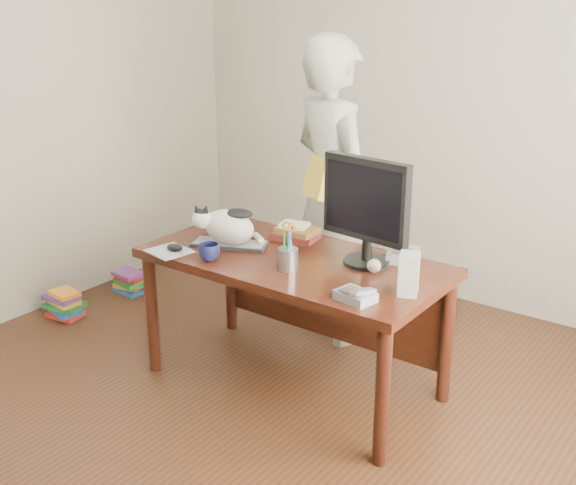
# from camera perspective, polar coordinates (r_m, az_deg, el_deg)

# --- Properties ---
(room) EXTENTS (4.50, 4.50, 4.50)m
(room) POSITION_cam_1_polar(r_m,az_deg,el_deg) (3.16, -5.96, 5.89)
(room) COLOR black
(room) RESTS_ON ground
(desk) EXTENTS (1.60, 0.80, 0.75)m
(desk) POSITION_cam_1_polar(r_m,az_deg,el_deg) (3.89, 1.12, -2.93)
(desk) COLOR black
(desk) RESTS_ON ground
(keyboard) EXTENTS (0.44, 0.30, 0.02)m
(keyboard) POSITION_cam_1_polar(r_m,az_deg,el_deg) (3.96, -4.64, -0.12)
(keyboard) COLOR black
(keyboard) RESTS_ON desk
(cat) EXTENTS (0.38, 0.30, 0.23)m
(cat) POSITION_cam_1_polar(r_m,az_deg,el_deg) (3.93, -4.87, 1.37)
(cat) COLOR white
(cat) RESTS_ON keyboard
(monitor) EXTENTS (0.49, 0.26, 0.55)m
(monitor) POSITION_cam_1_polar(r_m,az_deg,el_deg) (3.61, 6.17, 2.91)
(monitor) COLOR black
(monitor) RESTS_ON desk
(pen_cup) EXTENTS (0.11, 0.10, 0.26)m
(pen_cup) POSITION_cam_1_polar(r_m,az_deg,el_deg) (3.60, 0.01, -1.10)
(pen_cup) COLOR gray
(pen_cup) RESTS_ON desk
(mousepad) EXTENTS (0.25, 0.23, 0.00)m
(mousepad) POSITION_cam_1_polar(r_m,az_deg,el_deg) (3.92, -9.34, -0.68)
(mousepad) COLOR #A3A7AE
(mousepad) RESTS_ON desk
(mouse) EXTENTS (0.11, 0.08, 0.04)m
(mouse) POSITION_cam_1_polar(r_m,az_deg,el_deg) (3.91, -8.94, -0.38)
(mouse) COLOR black
(mouse) RESTS_ON mousepad
(coffee_mug) EXTENTS (0.14, 0.14, 0.09)m
(coffee_mug) POSITION_cam_1_polar(r_m,az_deg,el_deg) (3.76, -6.27, -0.76)
(coffee_mug) COLOR black
(coffee_mug) RESTS_ON desk
(phone) EXTENTS (0.19, 0.15, 0.08)m
(phone) POSITION_cam_1_polar(r_m,az_deg,el_deg) (3.28, 5.40, -4.18)
(phone) COLOR slate
(phone) RESTS_ON desk
(speaker) EXTENTS (0.12, 0.13, 0.20)m
(speaker) POSITION_cam_1_polar(r_m,az_deg,el_deg) (3.35, 9.52, -2.48)
(speaker) COLOR gray
(speaker) RESTS_ON desk
(baseball) EXTENTS (0.07, 0.07, 0.07)m
(baseball) POSITION_cam_1_polar(r_m,az_deg,el_deg) (3.60, 6.81, -1.84)
(baseball) COLOR beige
(baseball) RESTS_ON desk
(book_stack) EXTENTS (0.27, 0.22, 0.09)m
(book_stack) POSITION_cam_1_polar(r_m,az_deg,el_deg) (4.05, 0.66, 0.79)
(book_stack) COLOR #451612
(book_stack) RESTS_ON desk
(calculator) EXTENTS (0.20, 0.23, 0.06)m
(calculator) POSITION_cam_1_polar(r_m,az_deg,el_deg) (3.79, 9.11, -0.95)
(calculator) COLOR slate
(calculator) RESTS_ON desk
(person) EXTENTS (0.80, 0.67, 1.85)m
(person) POSITION_cam_1_polar(r_m,az_deg,el_deg) (4.36, 3.54, 4.02)
(person) COLOR beige
(person) RESTS_ON ground
(held_book) EXTENTS (0.20, 0.16, 0.24)m
(held_book) POSITION_cam_1_polar(r_m,az_deg,el_deg) (4.19, 2.31, 5.15)
(held_book) COLOR gold
(held_book) RESTS_ON person
(book_pile_a) EXTENTS (0.27, 0.22, 0.18)m
(book_pile_a) POSITION_cam_1_polar(r_m,az_deg,el_deg) (5.07, -17.25, -4.68)
(book_pile_a) COLOR #B02219
(book_pile_a) RESTS_ON ground
(book_pile_b) EXTENTS (0.26, 0.20, 0.15)m
(book_pile_b) POSITION_cam_1_polar(r_m,az_deg,el_deg) (5.36, -12.38, -3.06)
(book_pile_b) COLOR #1B4FA3
(book_pile_b) RESTS_ON ground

